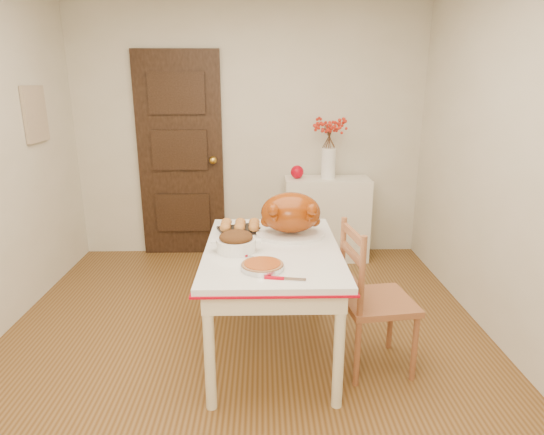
{
  "coord_description": "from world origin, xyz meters",
  "views": [
    {
      "loc": [
        0.13,
        -2.67,
        1.74
      ],
      "look_at": [
        0.19,
        0.09,
        0.93
      ],
      "focal_mm": 30.2,
      "sensor_mm": 36.0,
      "label": 1
    }
  ],
  "objects_px": {
    "kitchen_table": "(272,301)",
    "sideboard": "(326,219)",
    "turkey_platter": "(291,215)",
    "pumpkin_pie": "(262,265)",
    "chair_oak": "(378,298)"
  },
  "relations": [
    {
      "from": "kitchen_table",
      "to": "sideboard",
      "type": "bearing_deg",
      "value": 71.31
    },
    {
      "from": "turkey_platter",
      "to": "pumpkin_pie",
      "type": "height_order",
      "value": "turkey_platter"
    },
    {
      "from": "kitchen_table",
      "to": "pumpkin_pie",
      "type": "height_order",
      "value": "pumpkin_pie"
    },
    {
      "from": "sideboard",
      "to": "pumpkin_pie",
      "type": "bearing_deg",
      "value": -107.25
    },
    {
      "from": "chair_oak",
      "to": "pumpkin_pie",
      "type": "bearing_deg",
      "value": 97.48
    },
    {
      "from": "pumpkin_pie",
      "to": "sideboard",
      "type": "bearing_deg",
      "value": 72.75
    },
    {
      "from": "chair_oak",
      "to": "pumpkin_pie",
      "type": "distance_m",
      "value": 0.79
    },
    {
      "from": "chair_oak",
      "to": "kitchen_table",
      "type": "bearing_deg",
      "value": 68.13
    },
    {
      "from": "sideboard",
      "to": "kitchen_table",
      "type": "xyz_separation_m",
      "value": [
        -0.59,
        -1.74,
        -0.04
      ]
    },
    {
      "from": "sideboard",
      "to": "kitchen_table",
      "type": "bearing_deg",
      "value": -108.69
    },
    {
      "from": "chair_oak",
      "to": "turkey_platter",
      "type": "height_order",
      "value": "turkey_platter"
    },
    {
      "from": "sideboard",
      "to": "chair_oak",
      "type": "bearing_deg",
      "value": -88.21
    },
    {
      "from": "pumpkin_pie",
      "to": "chair_oak",
      "type": "bearing_deg",
      "value": 15.11
    },
    {
      "from": "sideboard",
      "to": "kitchen_table",
      "type": "relative_size",
      "value": 0.67
    },
    {
      "from": "sideboard",
      "to": "kitchen_table",
      "type": "height_order",
      "value": "sideboard"
    }
  ]
}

